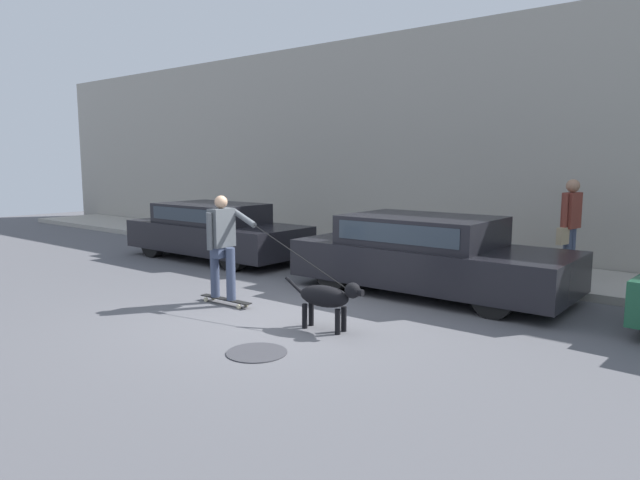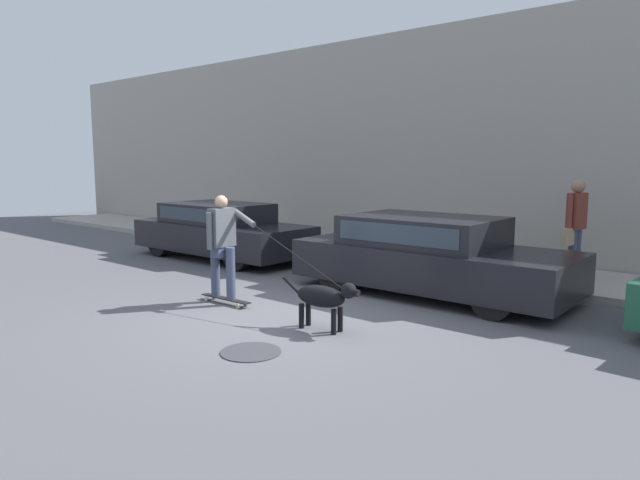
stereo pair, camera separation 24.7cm
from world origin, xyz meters
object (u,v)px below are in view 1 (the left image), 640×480
(parked_car_0, at_px, (215,231))
(dog, at_px, (327,297))
(parked_car_1, at_px, (428,256))
(pedestrian_with_bag, at_px, (570,223))
(fire_hydrant, at_px, (334,250))
(skateboarder, at_px, (223,243))

(parked_car_0, relative_size, dog, 3.66)
(parked_car_1, bearing_deg, pedestrian_with_bag, 53.96)
(fire_hydrant, bearing_deg, dog, -53.35)
(dog, height_order, pedestrian_with_bag, pedestrian_with_bag)
(dog, height_order, skateboarder, skateboarder)
(parked_car_1, distance_m, dog, 2.65)
(dog, height_order, fire_hydrant, fire_hydrant)
(fire_hydrant, bearing_deg, parked_car_1, -17.15)
(pedestrian_with_bag, bearing_deg, parked_car_1, 64.91)
(pedestrian_with_bag, height_order, fire_hydrant, pedestrian_with_bag)
(parked_car_0, xyz_separation_m, fire_hydrant, (2.68, 0.78, -0.25))
(dog, xyz_separation_m, fire_hydrant, (-2.55, 3.42, -0.07))
(skateboarder, distance_m, pedestrian_with_bag, 5.96)
(dog, bearing_deg, skateboarder, 171.22)
(parked_car_1, bearing_deg, parked_car_0, 179.21)
(parked_car_1, relative_size, skateboarder, 1.55)
(parked_car_1, bearing_deg, dog, -90.45)
(dog, relative_size, fire_hydrant, 1.68)
(skateboarder, relative_size, fire_hydrant, 4.16)
(skateboarder, xyz_separation_m, fire_hydrant, (-0.51, 3.35, -0.57))
(parked_car_0, bearing_deg, pedestrian_with_bag, 17.59)
(dog, distance_m, skateboarder, 2.10)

